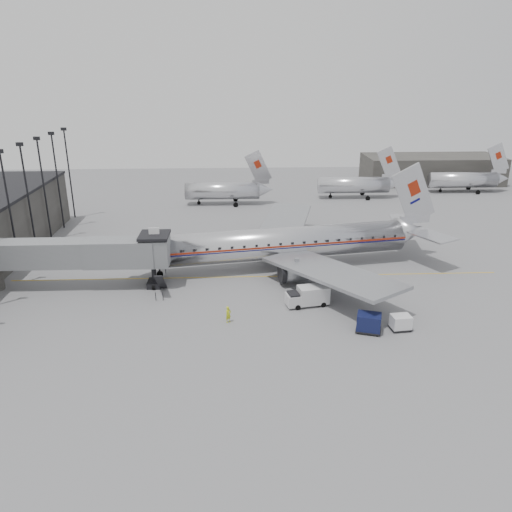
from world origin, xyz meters
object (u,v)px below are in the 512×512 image
(airliner, at_px, (286,243))
(baggage_cart_white, at_px, (401,322))
(baggage_cart_navy, at_px, (369,323))
(ramp_worker, at_px, (228,314))
(service_van, at_px, (308,296))

(airliner, xyz_separation_m, baggage_cart_white, (9.59, -17.26, -2.45))
(baggage_cart_navy, distance_m, ramp_worker, 13.90)
(baggage_cart_white, distance_m, ramp_worker, 17.07)
(service_van, bearing_deg, airliner, 85.17)
(ramp_worker, bearing_deg, baggage_cart_navy, -52.01)
(baggage_cart_navy, relative_size, ramp_worker, 1.61)
(service_van, xyz_separation_m, ramp_worker, (-8.58, -3.50, -0.26))
(baggage_cart_white, bearing_deg, ramp_worker, 165.87)
(baggage_cart_navy, height_order, baggage_cart_white, baggage_cart_navy)
(baggage_cart_navy, xyz_separation_m, ramp_worker, (-13.67, 2.56, -0.12))
(baggage_cart_navy, bearing_deg, baggage_cart_white, 22.14)
(ramp_worker, bearing_deg, airliner, 22.53)
(service_van, xyz_separation_m, baggage_cart_white, (8.33, -5.80, -0.32))
(service_van, bearing_deg, baggage_cart_navy, -61.10)
(airliner, xyz_separation_m, service_van, (1.26, -11.46, -2.13))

